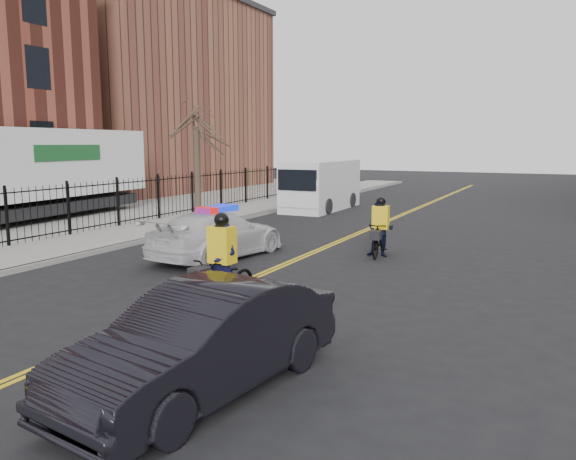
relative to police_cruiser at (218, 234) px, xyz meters
The scene contains 15 objects.
ground 4.23m from the police_cruiser, 57.28° to the right, with size 120.00×120.00×0.00m, color black.
center_line_left 5.04m from the police_cruiser, 64.16° to the left, with size 0.10×60.00×0.01m, color gold.
center_line_right 5.11m from the police_cruiser, 62.53° to the left, with size 0.10×60.00×0.01m, color gold.
sidewalk 6.93m from the police_cruiser, 139.43° to the left, with size 3.00×60.00×0.15m, color gray.
curb 5.88m from the police_cruiser, 129.83° to the left, with size 0.20×60.00×0.15m, color gray.
iron_fence 8.11m from the police_cruiser, 146.34° to the left, with size 0.12×28.00×2.00m, color black, non-canonical shape.
lot_pad 16.39m from the police_cruiser, 164.08° to the left, with size 18.00×60.00×0.02m, color gray.
warehouse_far 29.83m from the police_cruiser, 135.35° to the left, with size 14.00×18.00×14.00m, color brown.
street_tree 8.87m from the police_cruiser, 129.47° to the left, with size 3.20×3.20×4.80m.
police_cruiser is the anchor object (origin of this frame).
dark_sedan 9.34m from the police_cruiser, 57.58° to the right, with size 1.58×4.52×1.49m, color black.
cargo_van 13.03m from the police_cruiser, 99.63° to the left, with size 2.42×6.08×2.53m.
semi_trailer 12.21m from the police_cruiser, 165.85° to the left, with size 3.79×13.24×4.07m.
cyclist_near 5.19m from the police_cruiser, 55.42° to the right, with size 0.90×2.10×2.01m.
cyclist_far 4.92m from the police_cruiser, 28.29° to the left, with size 0.87×1.85×1.84m.
Camera 1 is at (7.07, -10.45, 3.42)m, focal length 35.00 mm.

